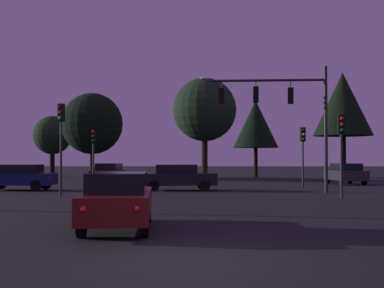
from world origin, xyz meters
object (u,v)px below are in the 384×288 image
(traffic_signal_mast_arm, at_px, (285,106))
(car_crossing_left, at_px, (178,177))
(tree_behind_sign, at_px, (92,124))
(car_nearside_lane, at_px, (118,199))
(car_crossing_right, at_px, (19,177))
(tree_center_horizon, at_px, (343,104))
(traffic_light_median, at_px, (61,131))
(tree_right_cluster, at_px, (205,110))
(tree_lot_edge, at_px, (52,135))
(car_far_lane, at_px, (109,173))
(car_parked_lot, at_px, (346,173))
(traffic_light_corner_left, at_px, (303,145))
(traffic_light_corner_right, at_px, (341,139))
(tree_left_far, at_px, (256,124))
(traffic_light_far_side, at_px, (93,146))

(traffic_signal_mast_arm, bearing_deg, car_crossing_left, 162.99)
(tree_behind_sign, bearing_deg, car_nearside_lane, -76.64)
(car_crossing_right, xyz_separation_m, tree_center_horizon, (23.08, 14.55, 5.77))
(car_crossing_right, bearing_deg, traffic_light_median, -50.74)
(tree_right_cluster, distance_m, tree_lot_edge, 18.33)
(traffic_light_median, height_order, tree_behind_sign, tree_behind_sign)
(car_crossing_right, distance_m, car_far_lane, 8.26)
(car_crossing_left, bearing_deg, car_parked_lot, 30.68)
(car_crossing_right, relative_size, tree_center_horizon, 0.46)
(traffic_light_corner_left, relative_size, car_parked_lot, 0.92)
(traffic_light_corner_right, height_order, tree_right_cluster, tree_right_cluster)
(car_crossing_left, distance_m, tree_right_cluster, 12.26)
(car_far_lane, bearing_deg, car_nearside_lane, -79.02)
(car_crossing_left, xyz_separation_m, car_parked_lot, (11.77, 6.99, -0.00))
(tree_left_far, height_order, tree_center_horizon, tree_center_horizon)
(traffic_light_far_side, distance_m, car_crossing_left, 5.71)
(car_parked_lot, bearing_deg, tree_right_cluster, 158.00)
(traffic_light_corner_left, bearing_deg, traffic_light_far_side, -174.72)
(car_crossing_left, xyz_separation_m, tree_center_horizon, (13.66, 14.44, 5.77))
(traffic_light_corner_left, bearing_deg, traffic_signal_mast_arm, -113.39)
(traffic_light_far_side, xyz_separation_m, car_parked_lot, (17.05, 5.80, -1.85))
(traffic_signal_mast_arm, distance_m, traffic_light_corner_right, 4.84)
(traffic_light_far_side, height_order, tree_left_far, tree_left_far)
(traffic_light_corner_right, height_order, car_crossing_left, traffic_light_corner_right)
(car_nearside_lane, relative_size, tree_behind_sign, 0.60)
(traffic_light_median, relative_size, car_parked_lot, 1.10)
(traffic_light_corner_right, relative_size, traffic_light_far_side, 1.07)
(car_parked_lot, bearing_deg, car_nearside_lane, -118.30)
(car_far_lane, distance_m, tree_center_horizon, 21.22)
(traffic_signal_mast_arm, relative_size, tree_right_cluster, 0.84)
(traffic_light_corner_left, xyz_separation_m, traffic_light_median, (-13.46, -7.12, 0.52))
(traffic_signal_mast_arm, bearing_deg, tree_left_far, 88.04)
(tree_center_horizon, bearing_deg, traffic_light_far_side, -144.99)
(tree_center_horizon, relative_size, tree_right_cluster, 1.12)
(traffic_light_corner_left, relative_size, traffic_light_corner_right, 0.97)
(car_parked_lot, xyz_separation_m, tree_behind_sign, (-20.50, 9.80, 4.27))
(tree_left_far, bearing_deg, traffic_signal_mast_arm, -91.96)
(tree_right_cluster, xyz_separation_m, tree_lot_edge, (-15.29, 9.98, -1.60))
(car_far_lane, height_order, tree_lot_edge, tree_lot_edge)
(car_parked_lot, bearing_deg, tree_lot_edge, 151.05)
(car_parked_lot, bearing_deg, car_crossing_right, -161.50)
(traffic_light_far_side, bearing_deg, tree_right_cluster, 55.13)
(traffic_signal_mast_arm, distance_m, traffic_light_corner_left, 5.04)
(traffic_signal_mast_arm, bearing_deg, traffic_light_corner_right, -62.41)
(car_far_lane, bearing_deg, tree_right_cluster, 29.47)
(tree_center_horizon, bearing_deg, car_far_lane, -158.96)
(traffic_light_corner_right, distance_m, traffic_light_far_side, 15.00)
(tree_right_cluster, bearing_deg, car_far_lane, -150.53)
(car_far_lane, bearing_deg, traffic_light_corner_right, -43.73)
(tree_right_cluster, bearing_deg, traffic_signal_mast_arm, -71.34)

